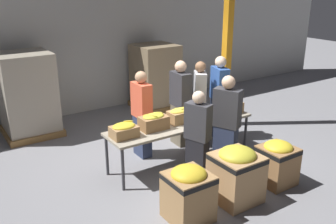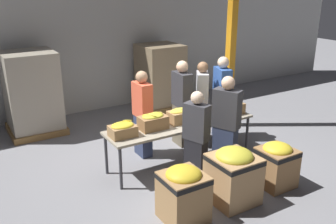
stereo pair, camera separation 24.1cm
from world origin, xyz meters
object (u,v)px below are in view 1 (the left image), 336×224
(volunteer_0, at_px, (200,101))
(support_pillar, at_px, (228,35))
(sorting_table, at_px, (181,126))
(volunteer_2, at_px, (219,98))
(banana_box_0, at_px, (124,130))
(banana_box_1, at_px, (154,121))
(donation_bin_1, at_px, (236,173))
(banana_box_2, at_px, (180,115))
(volunteer_1, at_px, (142,115))
(volunteer_3, at_px, (226,124))
(donation_bin_0, at_px, (188,192))
(volunteer_5, at_px, (198,137))
(pallet_stack_0, at_px, (155,77))
(donation_bin_2, at_px, (277,161))
(banana_box_3, at_px, (207,112))
(volunteer_4, at_px, (180,104))
(pallet_stack_1, at_px, (28,95))
(banana_box_4, at_px, (231,106))

(volunteer_0, relative_size, support_pillar, 0.40)
(sorting_table, relative_size, volunteer_2, 1.59)
(banana_box_0, bearing_deg, banana_box_1, 2.68)
(donation_bin_1, bearing_deg, volunteer_2, 55.73)
(banana_box_2, distance_m, volunteer_1, 0.73)
(volunteer_3, bearing_deg, volunteer_0, -43.64)
(volunteer_2, bearing_deg, donation_bin_0, -31.29)
(donation_bin_0, bearing_deg, volunteer_0, 49.22)
(volunteer_5, relative_size, support_pillar, 0.38)
(pallet_stack_0, bearing_deg, donation_bin_1, -106.41)
(banana_box_0, xyz_separation_m, volunteer_5, (0.97, -0.63, -0.13))
(sorting_table, distance_m, volunteer_3, 0.80)
(banana_box_1, bearing_deg, support_pillar, 21.95)
(volunteer_0, bearing_deg, banana_box_1, -33.81)
(volunteer_5, bearing_deg, donation_bin_2, -149.53)
(banana_box_3, xyz_separation_m, volunteer_2, (0.80, 0.60, -0.03))
(volunteer_2, height_order, volunteer_3, volunteer_2)
(sorting_table, height_order, donation_bin_2, sorting_table)
(banana_box_1, height_order, volunteer_4, volunteer_4)
(banana_box_0, relative_size, volunteer_2, 0.24)
(banana_box_2, bearing_deg, donation_bin_2, -60.68)
(volunteer_3, height_order, donation_bin_1, volunteer_3)
(donation_bin_1, height_order, pallet_stack_1, pallet_stack_1)
(volunteer_5, bearing_deg, donation_bin_1, 167.05)
(banana_box_0, relative_size, banana_box_4, 1.03)
(banana_box_2, bearing_deg, donation_bin_0, -121.43)
(volunteer_3, relative_size, donation_bin_2, 2.28)
(donation_bin_0, bearing_deg, volunteer_2, 41.78)
(volunteer_3, relative_size, donation_bin_1, 1.96)
(banana_box_4, relative_size, pallet_stack_1, 0.23)
(banana_box_4, bearing_deg, banana_box_1, 176.92)
(banana_box_3, relative_size, volunteer_0, 0.29)
(volunteer_1, bearing_deg, volunteer_4, 93.24)
(volunteer_5, bearing_deg, pallet_stack_0, -41.68)
(banana_box_3, distance_m, volunteer_3, 0.55)
(donation_bin_0, bearing_deg, volunteer_1, 77.26)
(volunteer_1, relative_size, donation_bin_0, 2.04)
(volunteer_5, bearing_deg, sorting_table, -31.80)
(volunteer_1, xyz_separation_m, volunteer_4, (0.88, 0.05, 0.04))
(volunteer_4, distance_m, volunteer_5, 1.44)
(volunteer_2, distance_m, donation_bin_0, 3.00)
(volunteer_1, distance_m, volunteer_2, 1.75)
(banana_box_4, bearing_deg, banana_box_2, 173.97)
(banana_box_1, bearing_deg, banana_box_4, -3.08)
(volunteer_0, bearing_deg, volunteer_1, -55.72)
(banana_box_3, bearing_deg, banana_box_0, 178.08)
(banana_box_4, height_order, volunteer_1, volunteer_1)
(banana_box_2, relative_size, donation_bin_2, 0.58)
(banana_box_3, relative_size, banana_box_4, 1.21)
(volunteer_4, xyz_separation_m, pallet_stack_1, (-2.33, 2.16, 0.02))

